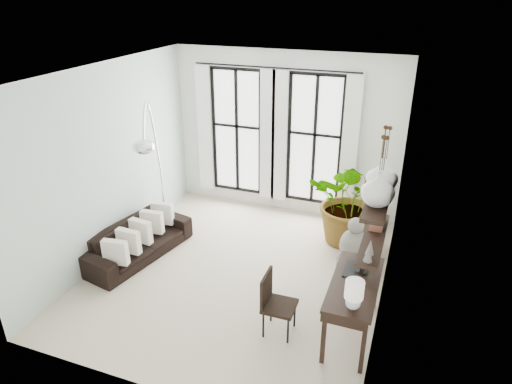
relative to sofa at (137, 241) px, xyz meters
The scene contains 16 objects.
floor 1.83m from the sofa, ahead, with size 5.00×5.00×0.00m, color beige.
ceiling 3.42m from the sofa, ahead, with size 5.00×5.00×0.00m, color white.
wall_left 1.39m from the sofa, 165.22° to the left, with size 5.00×5.00×0.00m, color #B5CABD.
wall_right 4.26m from the sofa, ahead, with size 5.00×5.00×0.00m, color white.
wall_back 3.44m from the sofa, 55.50° to the left, with size 4.50×4.50×0.00m, color white.
windows 3.26m from the sofa, 57.87° to the left, with size 3.26×0.13×2.65m.
wall_shelves 4.21m from the sofa, ahead, with size 0.25×1.30×0.60m.
sofa is the anchor object (origin of this frame).
throw_pillows 0.23m from the sofa, ahead, with size 0.40×1.52×0.40m.
plant 3.77m from the sofa, 27.83° to the left, with size 1.45×1.26×1.61m, color #2D7228.
desk 3.84m from the sofa, 10.76° to the right, with size 0.59×1.40×1.21m.
desk_chair 2.94m from the sofa, 19.22° to the right, with size 0.43×0.43×0.89m.
arc_lamp 1.78m from the sofa, 79.52° to the left, with size 0.77×1.40×2.59m.
buddha 3.63m from the sofa, 13.95° to the left, with size 0.52×0.52×0.94m.
vase_a 4.48m from the sofa, 13.20° to the right, with size 0.37×0.37×0.38m, color white.
vase_b 4.41m from the sofa, ahead, with size 0.37×0.37×0.38m, color white.
Camera 1 is at (2.42, -5.70, 4.29)m, focal length 32.00 mm.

